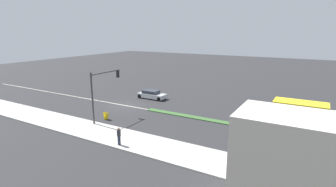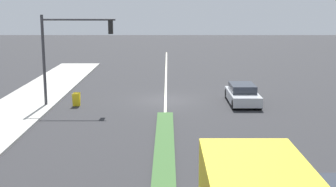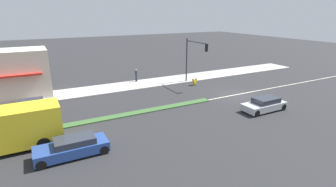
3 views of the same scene
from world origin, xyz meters
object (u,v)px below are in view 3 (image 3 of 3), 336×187
at_px(warning_aframe_sign, 194,82).
at_px(delivery_truck, 5,130).
at_px(pedestrian, 136,75).
at_px(hatchback_red, 30,106).
at_px(coupe_blue, 72,147).
at_px(traffic_signal_main, 193,54).
at_px(sedan_silver, 264,104).

distance_m(warning_aframe_sign, delivery_truck, 21.67).
relative_size(pedestrian, hatchback_red, 0.42).
bearing_deg(warning_aframe_sign, delivery_truck, 111.20).
distance_m(coupe_blue, hatchback_red, 10.25).
relative_size(coupe_blue, hatchback_red, 1.16).
relative_size(traffic_signal_main, delivery_truck, 0.75).
distance_m(pedestrian, sedan_silver, 16.83).
height_order(traffic_signal_main, delivery_truck, traffic_signal_main).
xyz_separation_m(traffic_signal_main, warning_aframe_sign, (-0.50, -0.03, -3.47)).
distance_m(warning_aframe_sign, hatchback_red, 18.70).
xyz_separation_m(pedestrian, sedan_silver, (-15.40, -6.78, -0.38)).
xyz_separation_m(delivery_truck, hatchback_red, (7.20, -1.50, -0.90)).
height_order(delivery_truck, sedan_silver, delivery_truck).
bearing_deg(traffic_signal_main, pedestrian, 54.38).
bearing_deg(warning_aframe_sign, hatchback_red, 91.93).
xyz_separation_m(traffic_signal_main, sedan_silver, (-11.12, -0.81, -3.30)).
distance_m(delivery_truck, hatchback_red, 7.41).
height_order(warning_aframe_sign, sedan_silver, sedan_silver).
distance_m(traffic_signal_main, warning_aframe_sign, 3.51).
distance_m(pedestrian, hatchback_red, 13.80).
bearing_deg(pedestrian, traffic_signal_main, -125.62).
xyz_separation_m(warning_aframe_sign, delivery_truck, (-7.83, 20.18, 1.04)).
relative_size(delivery_truck, coupe_blue, 1.65).
distance_m(delivery_truck, sedan_silver, 21.17).
xyz_separation_m(traffic_signal_main, pedestrian, (4.28, 5.97, -2.92)).
bearing_deg(sedan_silver, traffic_signal_main, 4.17).
height_order(pedestrian, warning_aframe_sign, pedestrian).
height_order(coupe_blue, hatchback_red, coupe_blue).
height_order(hatchback_red, sedan_silver, sedan_silver).
relative_size(delivery_truck, sedan_silver, 1.76).
height_order(delivery_truck, hatchback_red, delivery_truck).
bearing_deg(pedestrian, hatchback_red, 113.05).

